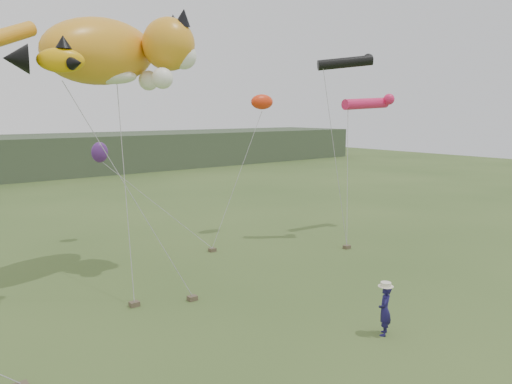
# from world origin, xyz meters

# --- Properties ---
(ground) EXTENTS (120.00, 120.00, 0.00)m
(ground) POSITION_xyz_m (0.00, 0.00, 0.00)
(ground) COLOR #385123
(ground) RESTS_ON ground
(festival_attendant) EXTENTS (0.66, 0.61, 1.52)m
(festival_attendant) POSITION_xyz_m (0.58, -1.59, 0.76)
(festival_attendant) COLOR #19144C
(festival_attendant) RESTS_ON ground
(sandbag_anchors) EXTENTS (15.74, 7.30, 0.16)m
(sandbag_anchors) POSITION_xyz_m (-1.36, 5.09, 0.08)
(sandbag_anchors) COLOR brown
(sandbag_anchors) RESTS_ON ground
(cat_kite) EXTENTS (7.29, 4.60, 3.15)m
(cat_kite) POSITION_xyz_m (-2.90, 8.63, 8.79)
(cat_kite) COLOR orange
(cat_kite) RESTS_ON ground
(fish_kite) EXTENTS (2.51, 1.67, 1.26)m
(fish_kite) POSITION_xyz_m (-6.15, 6.65, 8.13)
(fish_kite) COLOR #EAA509
(fish_kite) RESTS_ON ground
(tube_kites) EXTENTS (5.59, 2.24, 2.77)m
(tube_kites) POSITION_xyz_m (9.87, 7.22, 7.77)
(tube_kites) COLOR black
(tube_kites) RESTS_ON ground
(misc_kites) EXTENTS (8.51, 4.22, 3.38)m
(misc_kites) POSITION_xyz_m (3.01, 11.67, 6.10)
(misc_kites) COLOR red
(misc_kites) RESTS_ON ground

